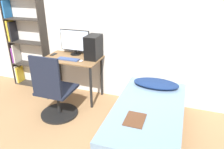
{
  "coord_description": "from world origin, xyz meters",
  "views": [
    {
      "loc": [
        1.56,
        -2.09,
        2.04
      ],
      "look_at": [
        0.6,
        0.67,
        0.75
      ],
      "focal_mm": 35.0,
      "sensor_mm": 36.0,
      "label": 1
    }
  ],
  "objects_px": {
    "monitor": "(75,41)",
    "pc_tower": "(94,47)",
    "keyboard": "(68,59)",
    "bookshelf": "(23,44)",
    "office_chair": "(55,95)",
    "bed": "(147,121)"
  },
  "relations": [
    {
      "from": "monitor",
      "to": "pc_tower",
      "type": "relative_size",
      "value": 1.41
    },
    {
      "from": "monitor",
      "to": "keyboard",
      "type": "relative_size",
      "value": 1.48
    },
    {
      "from": "bookshelf",
      "to": "keyboard",
      "type": "relative_size",
      "value": 4.77
    },
    {
      "from": "bookshelf",
      "to": "pc_tower",
      "type": "distance_m",
      "value": 1.54
    },
    {
      "from": "bookshelf",
      "to": "pc_tower",
      "type": "height_order",
      "value": "bookshelf"
    },
    {
      "from": "office_chair",
      "to": "monitor",
      "type": "distance_m",
      "value": 1.06
    },
    {
      "from": "keyboard",
      "to": "pc_tower",
      "type": "height_order",
      "value": "pc_tower"
    },
    {
      "from": "bookshelf",
      "to": "bed",
      "type": "xyz_separation_m",
      "value": [
        2.64,
        -0.8,
        -0.66
      ]
    },
    {
      "from": "monitor",
      "to": "pc_tower",
      "type": "bearing_deg",
      "value": -12.1
    },
    {
      "from": "bed",
      "to": "pc_tower",
      "type": "xyz_separation_m",
      "value": [
        -1.1,
        0.72,
        0.76
      ]
    },
    {
      "from": "bookshelf",
      "to": "bed",
      "type": "relative_size",
      "value": 0.99
    },
    {
      "from": "bookshelf",
      "to": "pc_tower",
      "type": "relative_size",
      "value": 4.52
    },
    {
      "from": "bookshelf",
      "to": "monitor",
      "type": "distance_m",
      "value": 1.15
    },
    {
      "from": "office_chair",
      "to": "keyboard",
      "type": "distance_m",
      "value": 0.68
    },
    {
      "from": "bookshelf",
      "to": "pc_tower",
      "type": "xyz_separation_m",
      "value": [
        1.54,
        -0.08,
        0.1
      ]
    },
    {
      "from": "bookshelf",
      "to": "bed",
      "type": "height_order",
      "value": "bookshelf"
    },
    {
      "from": "monitor",
      "to": "keyboard",
      "type": "xyz_separation_m",
      "value": [
        0.02,
        -0.3,
        -0.23
      ]
    },
    {
      "from": "office_chair",
      "to": "pc_tower",
      "type": "distance_m",
      "value": 1.02
    },
    {
      "from": "bed",
      "to": "keyboard",
      "type": "height_order",
      "value": "keyboard"
    },
    {
      "from": "bed",
      "to": "monitor",
      "type": "bearing_deg",
      "value": 151.67
    },
    {
      "from": "keyboard",
      "to": "pc_tower",
      "type": "bearing_deg",
      "value": 29.65
    },
    {
      "from": "office_chair",
      "to": "keyboard",
      "type": "xyz_separation_m",
      "value": [
        -0.04,
        0.56,
        0.39
      ]
    }
  ]
}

